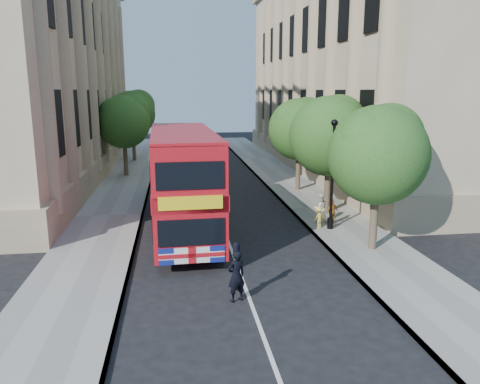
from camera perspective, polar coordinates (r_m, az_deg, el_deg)
name	(u,v)px	position (r m, az deg, el deg)	size (l,w,h in m)	color
ground	(246,288)	(16.16, 0.68, -11.67)	(120.00, 120.00, 0.00)	black
pavement_right	(320,209)	(26.67, 9.69, -2.00)	(3.50, 80.00, 0.12)	gray
pavement_left	(110,216)	(25.68, -15.61, -2.84)	(3.50, 80.00, 0.12)	gray
building_right	(366,60)	(41.87, 15.07, 15.23)	(12.00, 38.00, 18.00)	tan
building_left	(17,57)	(40.36, -25.52, 14.60)	(12.00, 38.00, 18.00)	tan
tree_right_near	(379,150)	(19.54, 16.57, 4.98)	(4.00, 4.00, 6.08)	#473828
tree_right_mid	(330,132)	(25.07, 10.93, 7.23)	(4.20, 4.20, 6.37)	#473828
tree_right_far	(300,126)	(30.80, 7.30, 8.01)	(4.00, 4.00, 6.15)	#473828
tree_left_far	(124,119)	(36.88, -13.94, 8.64)	(4.00, 4.00, 6.30)	#473828
tree_left_back	(133,111)	(44.82, -12.95, 9.61)	(4.20, 4.20, 6.65)	#473828
lamp_post	(332,179)	(22.21, 11.18, 1.54)	(0.32, 0.32, 5.16)	black
double_decker_bus	(183,179)	(21.35, -6.94, 1.52)	(3.02, 10.29, 4.72)	#A50B13
box_van	(182,173)	(29.61, -7.07, 2.37)	(2.27, 5.41, 3.08)	black
police_constable	(236,276)	(14.94, -0.46, -10.19)	(0.62, 0.41, 1.70)	black
woman_pedestrian	(320,208)	(23.51, 9.77, -1.95)	(0.71, 0.55, 1.46)	white
child_a	(332,212)	(23.32, 11.17, -2.38)	(0.74, 0.31, 1.26)	orange
child_b	(319,218)	(22.57, 9.57, -3.09)	(0.67, 0.39, 1.04)	#EBCA50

